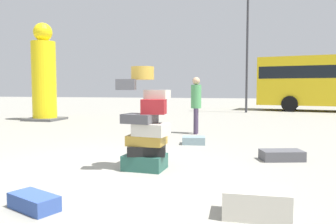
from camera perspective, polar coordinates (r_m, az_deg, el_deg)
ground_plane at (r=5.47m, az=-8.76°, el=-10.06°), size 80.00×80.00×0.00m
suitcase_tower at (r=5.42m, az=-3.75°, el=-3.23°), size 0.81×0.73×1.68m
suitcase_slate_behind_tower at (r=7.96m, az=4.46°, el=-4.89°), size 0.59×0.47×0.18m
suitcase_navy_left_side at (r=4.06m, az=-22.09°, el=-14.15°), size 0.67×0.51×0.17m
suitcase_charcoal_white_trunk at (r=6.54m, az=18.99°, el=-7.05°), size 0.84×0.60×0.19m
suitcase_cream_foreground_near at (r=3.68m, az=14.88°, el=-14.90°), size 0.68×0.41×0.29m
person_bearded_onlooker at (r=9.69m, az=4.86°, el=2.00°), size 0.30×0.34×1.66m
yellow_dummy_statue at (r=14.73m, az=-20.57°, el=5.60°), size 1.37×1.37×4.01m
lamp_post at (r=18.92m, az=13.52°, el=13.09°), size 0.36×0.36×6.71m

